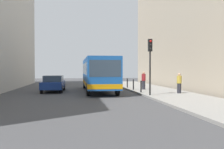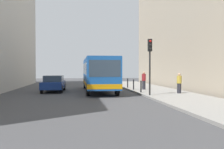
{
  "view_description": "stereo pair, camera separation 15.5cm",
  "coord_description": "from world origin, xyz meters",
  "px_view_note": "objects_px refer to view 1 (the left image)",
  "views": [
    {
      "loc": [
        -1.83,
        -18.98,
        2.01
      ],
      "look_at": [
        1.21,
        2.04,
        1.6
      ],
      "focal_mm": 40.04,
      "sensor_mm": 36.0,
      "label": 1
    },
    {
      "loc": [
        -1.68,
        -19.0,
        2.01
      ],
      "look_at": [
        1.21,
        2.04,
        1.6
      ],
      "focal_mm": 40.04,
      "sensor_mm": 36.0,
      "label": 2
    }
  ],
  "objects_px": {
    "pedestrian_near_signal": "(179,83)",
    "car_beside_bus": "(54,83)",
    "traffic_light": "(150,56)",
    "bollard_near": "(141,87)",
    "bus": "(98,73)",
    "pedestrian_mid_sidewalk": "(144,81)",
    "bollard_far": "(127,83)",
    "bollard_mid": "(133,85)"
  },
  "relations": [
    {
      "from": "traffic_light",
      "to": "pedestrian_mid_sidewalk",
      "type": "distance_m",
      "value": 5.55
    },
    {
      "from": "traffic_light",
      "to": "car_beside_bus",
      "type": "bearing_deg",
      "value": 143.41
    },
    {
      "from": "bollard_mid",
      "to": "car_beside_bus",
      "type": "bearing_deg",
      "value": 175.63
    },
    {
      "from": "bus",
      "to": "bollard_far",
      "type": "bearing_deg",
      "value": -145.27
    },
    {
      "from": "bollard_mid",
      "to": "pedestrian_mid_sidewalk",
      "type": "distance_m",
      "value": 1.09
    },
    {
      "from": "bollard_near",
      "to": "bollard_far",
      "type": "height_order",
      "value": "same"
    },
    {
      "from": "bus",
      "to": "pedestrian_mid_sidewalk",
      "type": "height_order",
      "value": "bus"
    },
    {
      "from": "bollard_mid",
      "to": "pedestrian_near_signal",
      "type": "xyz_separation_m",
      "value": [
        2.8,
        -3.89,
        0.31
      ]
    },
    {
      "from": "pedestrian_near_signal",
      "to": "car_beside_bus",
      "type": "bearing_deg",
      "value": 56.45
    },
    {
      "from": "bus",
      "to": "pedestrian_near_signal",
      "type": "xyz_separation_m",
      "value": [
        6.04,
        -4.4,
        -0.79
      ]
    },
    {
      "from": "traffic_light",
      "to": "bollard_far",
      "type": "relative_size",
      "value": 4.32
    },
    {
      "from": "traffic_light",
      "to": "bollard_near",
      "type": "relative_size",
      "value": 4.32
    },
    {
      "from": "bus",
      "to": "bollard_mid",
      "type": "bearing_deg",
      "value": 170.93
    },
    {
      "from": "bollard_near",
      "to": "pedestrian_near_signal",
      "type": "xyz_separation_m",
      "value": [
        2.8,
        -1.12,
        0.31
      ]
    },
    {
      "from": "bollard_far",
      "to": "car_beside_bus",
      "type": "bearing_deg",
      "value": -163.22
    },
    {
      "from": "bollard_far",
      "to": "pedestrian_mid_sidewalk",
      "type": "height_order",
      "value": "pedestrian_mid_sidewalk"
    },
    {
      "from": "bollard_mid",
      "to": "bollard_far",
      "type": "distance_m",
      "value": 2.76
    },
    {
      "from": "traffic_light",
      "to": "pedestrian_mid_sidewalk",
      "type": "xyz_separation_m",
      "value": [
        0.92,
        5.09,
        -2.02
      ]
    },
    {
      "from": "bollard_near",
      "to": "bollard_far",
      "type": "relative_size",
      "value": 1.0
    },
    {
      "from": "bollard_far",
      "to": "pedestrian_near_signal",
      "type": "distance_m",
      "value": 7.22
    },
    {
      "from": "car_beside_bus",
      "to": "bollard_near",
      "type": "bearing_deg",
      "value": 157.13
    },
    {
      "from": "bollard_near",
      "to": "bollard_mid",
      "type": "height_order",
      "value": "same"
    },
    {
      "from": "car_beside_bus",
      "to": "pedestrian_near_signal",
      "type": "relative_size",
      "value": 2.79
    },
    {
      "from": "car_beside_bus",
      "to": "traffic_light",
      "type": "bearing_deg",
      "value": 144.97
    },
    {
      "from": "traffic_light",
      "to": "bollard_near",
      "type": "distance_m",
      "value": 3.23
    },
    {
      "from": "traffic_light",
      "to": "bollard_near",
      "type": "xyz_separation_m",
      "value": [
        -0.1,
        2.18,
        -2.38
      ]
    },
    {
      "from": "bus",
      "to": "pedestrian_near_signal",
      "type": "distance_m",
      "value": 7.51
    },
    {
      "from": "pedestrian_near_signal",
      "to": "pedestrian_mid_sidewalk",
      "type": "xyz_separation_m",
      "value": [
        -1.78,
        4.03,
        0.05
      ]
    },
    {
      "from": "bus",
      "to": "traffic_light",
      "type": "relative_size",
      "value": 2.69
    },
    {
      "from": "bollard_mid",
      "to": "pedestrian_mid_sidewalk",
      "type": "height_order",
      "value": "pedestrian_mid_sidewalk"
    },
    {
      "from": "traffic_light",
      "to": "bollard_near",
      "type": "bearing_deg",
      "value": 92.63
    },
    {
      "from": "car_beside_bus",
      "to": "bollard_far",
      "type": "height_order",
      "value": "car_beside_bus"
    },
    {
      "from": "traffic_light",
      "to": "pedestrian_near_signal",
      "type": "height_order",
      "value": "traffic_light"
    },
    {
      "from": "car_beside_bus",
      "to": "traffic_light",
      "type": "xyz_separation_m",
      "value": [
        7.4,
        -5.5,
        2.22
      ]
    },
    {
      "from": "pedestrian_near_signal",
      "to": "pedestrian_mid_sidewalk",
      "type": "relative_size",
      "value": 0.95
    },
    {
      "from": "bollard_near",
      "to": "pedestrian_near_signal",
      "type": "distance_m",
      "value": 3.04
    },
    {
      "from": "bollard_far",
      "to": "bollard_mid",
      "type": "bearing_deg",
      "value": -90.0
    },
    {
      "from": "car_beside_bus",
      "to": "bollard_mid",
      "type": "distance_m",
      "value": 7.33
    },
    {
      "from": "car_beside_bus",
      "to": "bus",
      "type": "bearing_deg",
      "value": -179.11
    },
    {
      "from": "bollard_near",
      "to": "bus",
      "type": "bearing_deg",
      "value": 134.68
    },
    {
      "from": "bollard_near",
      "to": "pedestrian_mid_sidewalk",
      "type": "xyz_separation_m",
      "value": [
        1.02,
        2.91,
        0.36
      ]
    },
    {
      "from": "bus",
      "to": "traffic_light",
      "type": "distance_m",
      "value": 6.51
    }
  ]
}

